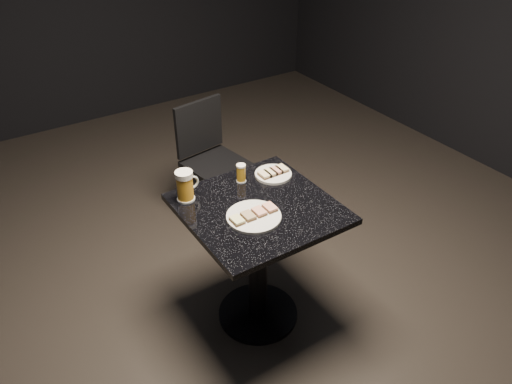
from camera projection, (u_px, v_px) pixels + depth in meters
floor at (258, 314)px, 2.81m from camera, size 6.00×6.00×0.00m
plate_large at (254, 217)px, 2.31m from camera, size 0.26×0.26×0.01m
plate_small at (273, 174)px, 2.62m from camera, size 0.19×0.19×0.01m
table at (258, 245)px, 2.53m from camera, size 0.70×0.70×0.75m
beer_mug at (185, 186)px, 2.40m from camera, size 0.13×0.09×0.16m
beer_tumbler at (241, 173)px, 2.55m from camera, size 0.05×0.05×0.10m
chair at (210, 156)px, 3.31m from camera, size 0.41×0.41×0.85m
canapes_on_plate_large at (254, 214)px, 2.30m from camera, size 0.23×0.07×0.02m
canapes_on_plate_small at (273, 172)px, 2.61m from camera, size 0.16×0.07×0.02m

